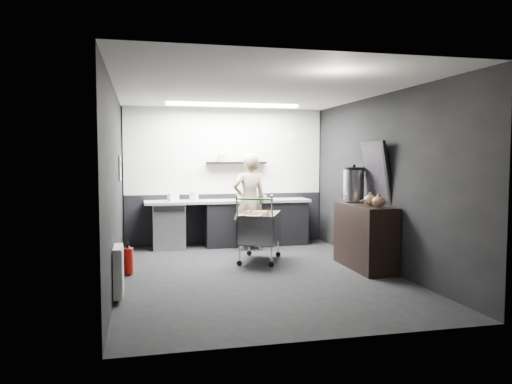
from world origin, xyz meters
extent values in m
plane|color=black|center=(0.00, 0.00, 0.00)|extent=(5.50, 5.50, 0.00)
plane|color=silver|center=(0.00, 0.00, 2.70)|extent=(5.50, 5.50, 0.00)
plane|color=black|center=(0.00, 2.75, 1.35)|extent=(5.50, 0.00, 5.50)
plane|color=black|center=(0.00, -2.75, 1.35)|extent=(5.50, 0.00, 5.50)
plane|color=black|center=(-2.00, 0.00, 1.35)|extent=(0.00, 5.50, 5.50)
plane|color=black|center=(2.00, 0.00, 1.35)|extent=(0.00, 5.50, 5.50)
cube|color=silver|center=(0.00, 2.73, 1.85)|extent=(3.95, 0.02, 1.70)
cube|color=black|center=(0.00, 2.73, 0.50)|extent=(3.95, 0.02, 1.00)
cube|color=black|center=(0.20, 2.62, 1.62)|extent=(1.20, 0.22, 0.04)
cylinder|color=white|center=(1.40, 2.72, 2.15)|extent=(0.20, 0.03, 0.20)
cube|color=white|center=(-1.98, 1.30, 1.55)|extent=(0.02, 0.30, 0.40)
cube|color=red|center=(-1.98, 1.30, 1.62)|extent=(0.02, 0.22, 0.10)
cube|color=white|center=(-1.94, -0.90, 0.35)|extent=(0.10, 0.50, 0.60)
cube|color=white|center=(0.00, 1.85, 2.67)|extent=(2.40, 0.20, 0.04)
cube|color=black|center=(0.55, 2.42, 0.42)|extent=(2.00, 0.56, 0.85)
cube|color=#A2A29E|center=(0.00, 2.42, 0.88)|extent=(3.20, 0.60, 0.05)
cube|color=#9EA0A5|center=(-1.15, 2.42, 0.42)|extent=(0.60, 0.58, 0.85)
cube|color=black|center=(-1.15, 2.12, 0.78)|extent=(0.56, 0.02, 0.10)
imported|color=#BFB597|center=(0.32, 1.97, 0.90)|extent=(0.73, 0.55, 1.81)
cube|color=silver|center=(0.26, 0.88, 0.33)|extent=(0.90, 1.08, 0.02)
cube|color=silver|center=(-0.03, 0.88, 0.57)|extent=(0.38, 0.85, 0.49)
cube|color=silver|center=(0.55, 0.88, 0.57)|extent=(0.38, 0.85, 0.49)
cube|color=silver|center=(0.26, 0.43, 0.57)|extent=(0.55, 0.25, 0.49)
cube|color=silver|center=(0.26, 1.33, 0.57)|extent=(0.55, 0.25, 0.49)
cylinder|color=silver|center=(0.00, 0.46, 0.18)|extent=(0.02, 0.02, 0.32)
cylinder|color=silver|center=(0.52, 0.46, 0.18)|extent=(0.02, 0.02, 0.32)
cylinder|color=silver|center=(0.00, 1.30, 0.18)|extent=(0.02, 0.02, 0.32)
cylinder|color=silver|center=(0.52, 1.30, 0.18)|extent=(0.02, 0.02, 0.32)
cylinder|color=#228027|center=(0.26, 0.37, 1.08)|extent=(0.56, 0.26, 0.03)
cube|color=brown|center=(0.13, 0.99, 0.55)|extent=(0.36, 0.40, 0.41)
cube|color=brown|center=(0.41, 0.75, 0.53)|extent=(0.34, 0.37, 0.37)
cylinder|color=black|center=(0.00, 0.46, 0.04)|extent=(0.09, 0.06, 0.09)
cylinder|color=black|center=(0.00, 1.30, 0.04)|extent=(0.09, 0.06, 0.09)
cylinder|color=black|center=(0.52, 0.46, 0.04)|extent=(0.09, 0.06, 0.09)
cylinder|color=black|center=(0.52, 1.30, 0.04)|extent=(0.09, 0.06, 0.09)
cube|color=black|center=(1.73, 0.00, 0.50)|extent=(0.50, 1.33, 0.99)
cylinder|color=silver|center=(1.73, 0.44, 1.27)|extent=(0.33, 0.33, 0.51)
cylinder|color=black|center=(1.73, 0.44, 1.55)|extent=(0.33, 0.33, 0.04)
sphere|color=black|center=(1.73, 0.44, 1.59)|extent=(0.06, 0.06, 0.06)
ellipsoid|color=brown|center=(1.73, -0.16, 1.08)|extent=(0.20, 0.20, 0.16)
ellipsoid|color=brown|center=(1.73, -0.44, 1.08)|extent=(0.20, 0.20, 0.16)
cube|color=black|center=(1.94, 0.06, 1.49)|extent=(0.22, 0.77, 0.99)
cube|color=black|center=(1.92, 0.06, 1.49)|extent=(0.16, 0.66, 0.85)
cylinder|color=#B4130C|center=(-1.85, 0.36, 0.21)|extent=(0.14, 0.14, 0.38)
cone|color=black|center=(-1.85, 0.36, 0.42)|extent=(0.09, 0.09, 0.06)
cylinder|color=black|center=(-1.85, 0.36, 0.46)|extent=(0.03, 0.03, 0.06)
cube|color=#A38A57|center=(0.44, 2.37, 0.95)|extent=(0.58, 0.50, 0.10)
cylinder|color=silver|center=(-0.67, 2.42, 0.99)|extent=(0.18, 0.18, 0.18)
cube|color=white|center=(-1.06, 2.37, 0.98)|extent=(0.21, 0.19, 0.16)
camera|label=1|loc=(-1.66, -7.10, 1.73)|focal=35.00mm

